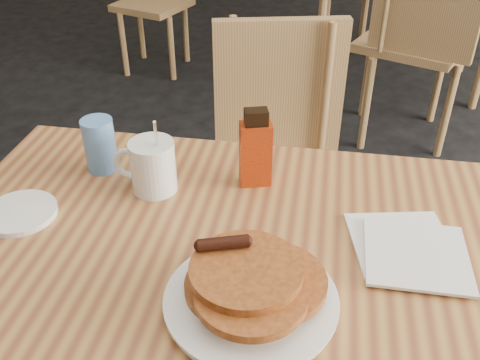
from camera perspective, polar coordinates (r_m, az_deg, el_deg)
name	(u,v)px	position (r m, az deg, el deg)	size (l,w,h in m)	color
main_table	(231,267)	(0.99, -0.96, -9.22)	(1.18, 0.82, 0.75)	#AB773C
chair_main_far	(273,144)	(1.68, 3.55, 3.85)	(0.50, 0.51, 0.90)	#A97F4F
chair_neighbor_near	(420,25)	(2.63, 18.62, 15.37)	(0.60, 0.61, 1.02)	#A97F4F
pancake_plate	(251,291)	(0.84, 1.20, -11.77)	(0.27, 0.27, 0.10)	white
coffee_mug	(152,165)	(1.09, -9.42, 1.55)	(0.13, 0.09, 0.17)	white
syrup_bottle	(256,150)	(1.08, 1.67, 3.20)	(0.07, 0.06, 0.17)	maroon
napkin_stack	(409,249)	(1.00, 17.59, -7.04)	(0.22, 0.23, 0.01)	white
blue_tumbler	(100,145)	(1.18, -14.72, 3.65)	(0.07, 0.07, 0.12)	#5688CB
side_saucer	(20,213)	(1.11, -22.41, -3.25)	(0.14, 0.14, 0.01)	white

